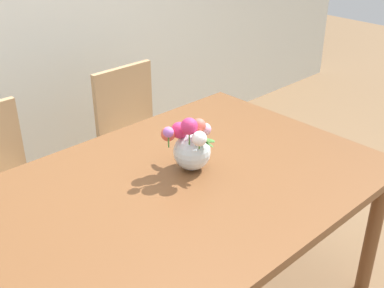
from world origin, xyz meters
The scene contains 3 objects.
dining_table centered at (0.00, 0.00, 0.68)m, with size 1.69×1.20×0.76m.
chair_right centered at (0.45, 0.94, 0.52)m, with size 0.42×0.42×0.90m.
flower_vase centered at (0.09, 0.05, 0.87)m, with size 0.22×0.26×0.26m.
Camera 1 is at (-1.19, -1.30, 1.86)m, focal length 45.93 mm.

